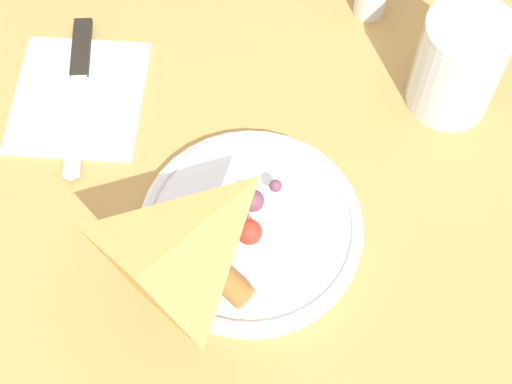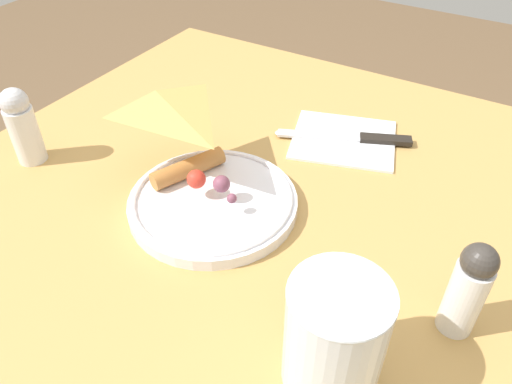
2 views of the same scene
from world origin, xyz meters
name	(u,v)px [view 1 (image 1 of 2)]	position (x,y,z in m)	size (l,w,h in m)	color
ground_plane	(228,365)	(0.00, 0.00, 0.00)	(6.00, 6.00, 0.00)	brown
dining_table	(211,212)	(0.00, 0.00, 0.63)	(0.90, 0.78, 0.76)	tan
plate_pizza	(251,226)	(0.07, 0.08, 0.78)	(0.21, 0.21, 0.06)	white
milk_glass	(457,68)	(-0.16, 0.21, 0.81)	(0.09, 0.09, 0.12)	white
napkin_folded	(79,97)	(-0.02, -0.15, 0.77)	(0.18, 0.17, 0.00)	silver
butter_knife	(78,86)	(-0.03, -0.16, 0.77)	(0.19, 0.10, 0.01)	black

